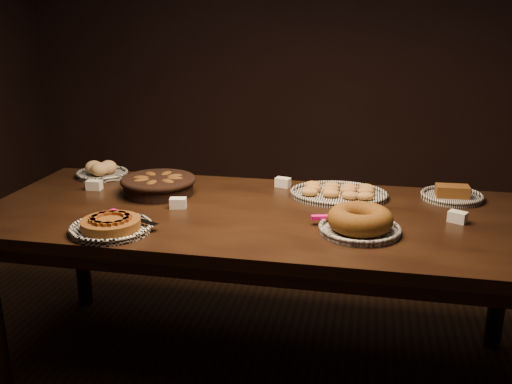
% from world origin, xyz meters
% --- Properties ---
extents(ground, '(5.00, 5.00, 0.00)m').
position_xyz_m(ground, '(0.00, 0.00, 0.00)').
color(ground, black).
rests_on(ground, ground).
extents(buffet_table, '(2.40, 1.00, 0.75)m').
position_xyz_m(buffet_table, '(0.00, 0.00, 0.68)').
color(buffet_table, black).
rests_on(buffet_table, ground).
extents(apple_tart_plate, '(0.34, 0.32, 0.06)m').
position_xyz_m(apple_tart_plate, '(-0.53, -0.34, 0.77)').
color(apple_tart_plate, white).
rests_on(apple_tart_plate, buffet_table).
extents(madeleine_platter, '(0.44, 0.36, 0.05)m').
position_xyz_m(madeleine_platter, '(0.31, 0.28, 0.77)').
color(madeleine_platter, black).
rests_on(madeleine_platter, buffet_table).
extents(bundt_cake_plate, '(0.35, 0.32, 0.10)m').
position_xyz_m(bundt_cake_plate, '(0.41, -0.16, 0.79)').
color(bundt_cake_plate, black).
rests_on(bundt_cake_plate, buffet_table).
extents(croissant_basket, '(0.42, 0.42, 0.09)m').
position_xyz_m(croissant_basket, '(-0.52, 0.15, 0.80)').
color(croissant_basket, black).
rests_on(croissant_basket, buffet_table).
extents(bread_roll_plate, '(0.26, 0.26, 0.08)m').
position_xyz_m(bread_roll_plate, '(-0.92, 0.38, 0.78)').
color(bread_roll_plate, white).
rests_on(bread_roll_plate, buffet_table).
extents(loaf_plate, '(0.28, 0.28, 0.06)m').
position_xyz_m(loaf_plate, '(0.81, 0.34, 0.77)').
color(loaf_plate, black).
rests_on(loaf_plate, buffet_table).
extents(tent_cards, '(1.72, 0.50, 0.04)m').
position_xyz_m(tent_cards, '(0.02, 0.09, 0.77)').
color(tent_cards, white).
rests_on(tent_cards, buffet_table).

